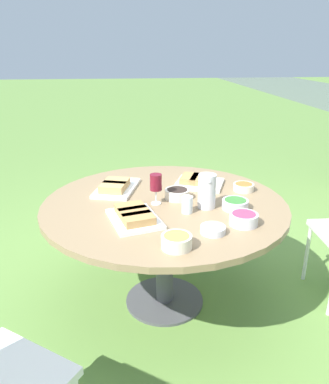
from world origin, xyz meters
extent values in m
plane|color=#668E42|center=(0.00, 0.00, 0.00)|extent=(40.00, 40.00, 0.00)
cylinder|color=#4C4C51|center=(0.00, 0.00, 0.01)|extent=(0.51, 0.51, 0.02)
cylinder|color=#4C4C51|center=(0.00, 0.00, 0.35)|extent=(0.11, 0.11, 0.66)
cylinder|color=#8C7251|center=(0.00, 0.00, 0.70)|extent=(1.45, 1.45, 0.03)
cylinder|color=silver|center=(0.75, -0.76, 0.22)|extent=(0.03, 0.03, 0.43)
cylinder|color=silver|center=(-0.14, 1.03, 0.22)|extent=(0.03, 0.03, 0.43)
cylinder|color=silver|center=(0.11, 0.23, 0.81)|extent=(0.10, 0.10, 0.20)
cone|color=silver|center=(0.16, 0.23, 0.90)|extent=(0.03, 0.03, 0.02)
cylinder|color=silver|center=(0.03, -0.05, 0.72)|extent=(0.06, 0.06, 0.01)
cylinder|color=silver|center=(0.03, -0.05, 0.76)|extent=(0.01, 0.01, 0.08)
cylinder|color=maroon|center=(0.03, -0.05, 0.85)|extent=(0.07, 0.07, 0.09)
cube|color=white|center=(-0.24, -0.29, 0.72)|extent=(0.42, 0.32, 0.02)
cube|color=tan|center=(-0.15, -0.31, 0.76)|extent=(0.17, 0.18, 0.05)
cube|color=tan|center=(-0.24, -0.29, 0.76)|extent=(0.17, 0.18, 0.05)
cube|color=white|center=(-0.26, 0.26, 0.72)|extent=(0.35, 0.37, 0.02)
cube|color=#B2844C|center=(-0.29, 0.20, 0.75)|extent=(0.19, 0.16, 0.04)
cube|color=#B2844C|center=(-0.26, 0.26, 0.75)|extent=(0.19, 0.16, 0.04)
cube|color=white|center=(0.25, -0.19, 0.72)|extent=(0.37, 0.31, 0.02)
cube|color=#B2844C|center=(0.18, -0.21, 0.76)|extent=(0.15, 0.18, 0.04)
cube|color=#B2844C|center=(0.25, -0.19, 0.76)|extent=(0.15, 0.18, 0.04)
cube|color=#B2844C|center=(0.32, -0.17, 0.76)|extent=(0.15, 0.18, 0.04)
cylinder|color=beige|center=(0.56, -0.01, 0.75)|extent=(0.14, 0.14, 0.06)
cylinder|color=#E0C147|center=(0.56, -0.01, 0.76)|extent=(0.12, 0.12, 0.03)
cylinder|color=silver|center=(0.15, 0.39, 0.74)|extent=(0.15, 0.15, 0.05)
cylinder|color=#387533|center=(0.15, 0.39, 0.76)|extent=(0.12, 0.12, 0.02)
cylinder|color=beige|center=(-0.04, 0.08, 0.74)|extent=(0.15, 0.15, 0.06)
cylinder|color=#2D231E|center=(-0.04, 0.08, 0.76)|extent=(0.12, 0.12, 0.03)
cylinder|color=silver|center=(0.36, 0.37, 0.75)|extent=(0.15, 0.15, 0.06)
cylinder|color=#D6385B|center=(0.36, 0.37, 0.76)|extent=(0.12, 0.12, 0.03)
cylinder|color=silver|center=(0.43, 0.19, 0.73)|extent=(0.13, 0.13, 0.04)
cylinder|color=silver|center=(0.43, 0.19, 0.74)|extent=(0.10, 0.10, 0.02)
cylinder|color=beige|center=(-0.13, 0.52, 0.74)|extent=(0.13, 0.13, 0.04)
cylinder|color=#CC662D|center=(-0.13, 0.52, 0.75)|extent=(0.11, 0.11, 0.02)
cylinder|color=silver|center=(0.17, 0.11, 0.76)|extent=(0.06, 0.06, 0.10)
camera|label=1|loc=(2.05, -0.22, 1.57)|focal=35.00mm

